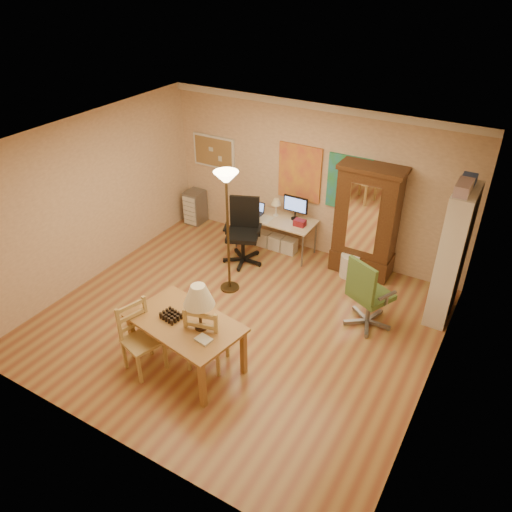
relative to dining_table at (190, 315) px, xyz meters
The scene contains 16 objects.
floor 1.40m from the dining_table, 90.05° to the left, with size 5.50×5.50×0.00m, color brown.
crown_molding 3.98m from the dining_table, 90.02° to the left, with size 5.50×0.08×0.12m, color white.
corkboard 4.17m from the dining_table, 119.87° to the left, with size 0.90×0.04×0.62m, color #9D844A.
art_panel_left 3.63m from the dining_table, 94.02° to the left, with size 0.80×0.04×1.00m, color gold.
art_panel_right 3.68m from the dining_table, 79.70° to the left, with size 0.75×0.04×0.95m, color teal.
dining_table is the anchor object (origin of this frame).
ladder_chair_back 0.44m from the dining_table, 42.54° to the left, with size 0.57×0.55×1.01m.
ladder_chair_left 0.77m from the dining_table, 150.17° to the right, with size 0.54×0.56×0.98m.
torchiere_lamp 2.00m from the dining_table, 107.99° to the left, with size 0.37×0.37×2.04m.
computer_desk 3.32m from the dining_table, 98.57° to the left, with size 1.45×0.63×1.09m.
office_chair_black 2.79m from the dining_table, 107.58° to the left, with size 0.72×0.72×1.16m.
office_chair_green 2.65m from the dining_table, 50.01° to the left, with size 0.71×0.71×1.15m.
drawer_cart 4.20m from the dining_table, 125.83° to the left, with size 0.33×0.40×0.67m.
armoire 3.52m from the dining_table, 71.80° to the left, with size 1.05×0.50×1.92m.
bookshelf 3.80m from the dining_table, 47.89° to the left, with size 0.31×0.82×2.06m.
wastebin 3.32m from the dining_table, 72.47° to the left, with size 0.32×0.32×0.40m, color silver.
Camera 1 is at (3.18, -4.91, 4.77)m, focal length 35.00 mm.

